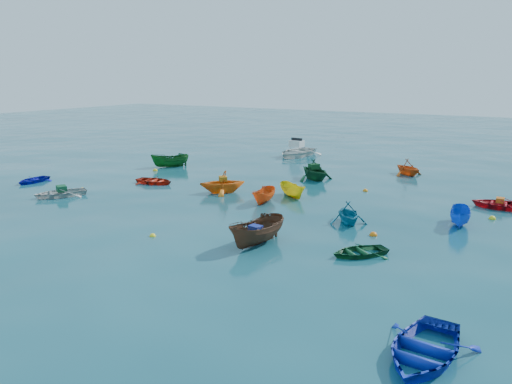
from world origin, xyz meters
The scene contains 31 objects.
ground centered at (0.00, 0.00, 0.00)m, with size 160.00×160.00×0.00m, color #093B47.
dinghy_blue_sw centered at (-16.35, 0.95, 0.00)m, with size 1.87×2.61×0.54m, color #0D0FA3.
dinghy_white_near centered at (-11.07, -0.91, 0.00)m, with size 2.26×3.16×0.66m, color beige.
sampan_brown_mid centered at (4.52, -2.60, 0.00)m, with size 1.33×3.53×1.37m, color #502F1D.
dinghy_blue_se centered at (13.16, -8.39, 0.00)m, with size 2.60×3.63×0.75m, color #0D26A8.
dinghy_orange_w centered at (-2.70, 5.22, 0.00)m, with size 2.56×2.97×1.57m, color orange.
sampan_yellow_mid centered at (1.87, 6.42, 0.00)m, with size 1.00×2.66×1.03m, color yellow.
dinghy_green_e centered at (8.99, -1.54, 0.00)m, with size 1.83×2.55×0.53m, color #114C27.
dinghy_cyan_se centered at (6.90, 2.77, 0.00)m, with size 2.04×2.37×1.25m, color teal.
dinghy_red_nw centered at (-8.45, 5.08, 0.00)m, with size 2.03×2.84×0.59m, color red.
sampan_orange_n centered at (1.00, 4.28, 0.00)m, with size 0.99×2.63×1.02m, color #E25415.
dinghy_green_n centered at (0.87, 12.12, 0.00)m, with size 2.68×3.11×1.64m, color #104725.
dinghy_red_ne centered at (13.60, 10.14, 0.00)m, with size 2.36×3.29×0.68m, color #B30E19.
sampan_blue_far centered at (12.04, 5.41, 0.00)m, with size 1.02×2.70×1.04m, color blue.
dinghy_orange_far centered at (6.39, 17.40, 0.00)m, with size 2.24×2.60×1.37m, color #D85514.
sampan_green_far centered at (-11.77, 10.78, 0.00)m, with size 1.21×3.21×1.24m, color #13551B.
motorboat_white centered at (-5.05, 21.31, 0.00)m, with size 3.64×5.09×1.66m, color silver.
tarp_green_a centered at (-11.02, -0.83, 0.51)m, with size 0.74×0.56×0.36m, color #124B2A.
tarp_blue_a centered at (4.50, -2.74, 0.82)m, with size 0.56×0.43×0.27m, color navy.
tarp_orange_a centered at (-2.66, 5.25, 0.93)m, with size 0.63×0.47×0.30m, color #BE7013.
tarp_green_b centered at (0.78, 12.18, 0.99)m, with size 0.72×0.55×0.35m, color #0F3F1B.
tarp_orange_b centered at (13.50, 10.14, 0.48)m, with size 0.57×0.43×0.28m, color #C55714.
buoy_ye_a centered at (-0.47, -4.10, 0.00)m, with size 0.30×0.30×0.30m, color yellow.
buoy_or_b centered at (8.70, 1.39, 0.00)m, with size 0.38×0.38×0.38m, color orange.
buoy_ye_b centered at (-11.22, 0.99, 0.00)m, with size 0.38×0.38×0.38m, color yellow.
buoy_or_c centered at (-0.30, 9.82, 0.00)m, with size 0.31×0.31×0.31m, color #F2580D.
buoy_ye_c centered at (-3.26, 6.46, 0.00)m, with size 0.37×0.37×0.37m, color gold.
buoy_or_d centered at (2.10, 6.33, 0.00)m, with size 0.31×0.31×0.31m, color orange.
buoy_ye_d centered at (-11.67, 8.77, 0.00)m, with size 0.38×0.38×0.38m, color gold.
buoy_or_e centered at (5.35, 10.35, 0.00)m, with size 0.34×0.34×0.34m, color orange.
buoy_ye_e centered at (13.38, 7.41, 0.00)m, with size 0.37×0.37×0.37m, color yellow.
Camera 1 is at (15.40, -21.36, 7.61)m, focal length 35.00 mm.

